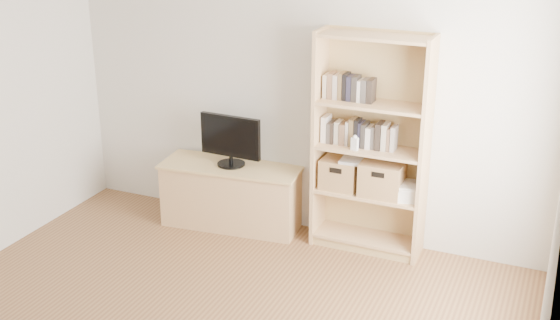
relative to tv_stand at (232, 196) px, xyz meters
The scene contains 12 objects.
back_wall 1.19m from the tv_stand, 21.91° to the left, with size 4.50×0.02×2.60m, color silver.
right_wall 3.77m from the tv_stand, 38.46° to the right, with size 0.02×5.00×2.60m, color silver.
tv_stand is the anchor object (origin of this frame).
bookshelf 1.47m from the tv_stand, ahead, with size 0.97×0.34×1.94m, color tan.
television 0.56m from the tv_stand, ahead, with size 0.60×0.05×0.47m, color black.
books_row_mid 1.51m from the tv_stand, ahead, with size 0.74×0.14×0.20m, color beige.
books_row_upper 1.59m from the tv_stand, ahead, with size 0.38×0.14×0.20m, color beige.
baby_monitor 1.39m from the tv_stand, ahead, with size 0.06×0.04×0.11m, color white.
basket_left 1.12m from the tv_stand, ahead, with size 0.33×0.27×0.27m, color #A47F4A.
basket_right 1.48m from the tv_stand, ahead, with size 0.36×0.30×0.30m, color #A47F4A.
laptop 1.33m from the tv_stand, ahead, with size 0.31×0.22×0.02m, color silver.
magazine_stack 1.67m from the tv_stand, ahead, with size 0.17×0.24×0.11m, color silver.
Camera 1 is at (2.24, -3.14, 2.98)m, focal length 45.00 mm.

